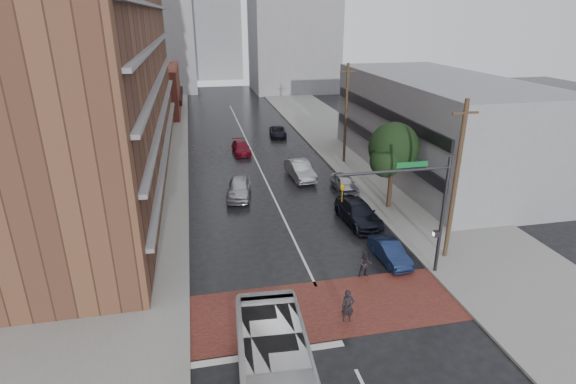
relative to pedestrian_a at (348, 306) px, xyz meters
name	(u,v)px	position (x,y,z in m)	size (l,w,h in m)	color
ground	(329,314)	(-0.71, 0.76, -0.87)	(160.00, 160.00, 0.00)	black
crosswalk	(326,308)	(-0.71, 1.26, -0.86)	(14.00, 5.00, 0.02)	brown
sidewalk_west	(141,172)	(-12.21, 25.76, -0.80)	(9.00, 90.00, 0.15)	gray
sidewalk_east	(365,157)	(10.79, 25.76, -0.80)	(9.00, 90.00, 0.15)	gray
apartment_block	(88,18)	(-14.71, 24.76, 13.13)	(10.00, 44.00, 28.00)	brown
storefront_west	(152,90)	(-12.71, 54.76, 2.63)	(8.00, 16.00, 7.00)	brown
building_east	(436,125)	(15.79, 20.76, 3.63)	(11.00, 26.00, 9.00)	gray
distant_tower_west	(143,5)	(-14.71, 78.76, 15.13)	(18.00, 16.00, 32.00)	gray
distant_tower_center	(214,25)	(-0.71, 95.76, 11.13)	(12.00, 10.00, 24.00)	gray
street_tree	(393,151)	(7.81, 12.79, 3.86)	(4.20, 4.10, 6.90)	#332319
signal_mast	(421,201)	(5.14, 3.26, 3.86)	(6.50, 0.30, 7.20)	#2D2D33
utility_pole_near	(455,181)	(8.09, 4.76, 4.26)	(1.60, 0.26, 10.00)	#473321
utility_pole_far	(346,113)	(8.09, 24.76, 4.26)	(1.60, 0.26, 10.00)	#473321
pedestrian_a	(348,306)	(0.00, 0.00, 0.00)	(0.64, 0.42, 1.75)	black
pedestrian_b	(365,264)	(2.36, 3.76, -0.08)	(0.77, 0.60, 1.59)	black
car_travel_a	(239,188)	(-3.52, 17.56, -0.07)	(1.90, 4.73, 1.61)	#AAABB2
car_travel_b	(300,170)	(2.54, 20.98, -0.05)	(1.75, 5.01, 1.65)	#A2A7AA
car_travel_c	(241,148)	(-1.93, 30.28, -0.25)	(1.75, 4.32, 1.25)	maroon
suv_travel	(278,132)	(3.42, 36.76, -0.28)	(1.96, 4.25, 1.18)	black
car_parked_near	(390,252)	(4.49, 5.08, -0.25)	(1.31, 3.77, 1.24)	#121E3F
car_parked_mid	(358,213)	(4.49, 10.76, -0.09)	(2.19, 5.38, 1.56)	black
car_parked_far	(344,183)	(5.59, 17.19, -0.19)	(1.61, 4.00, 1.36)	#B0B3B8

